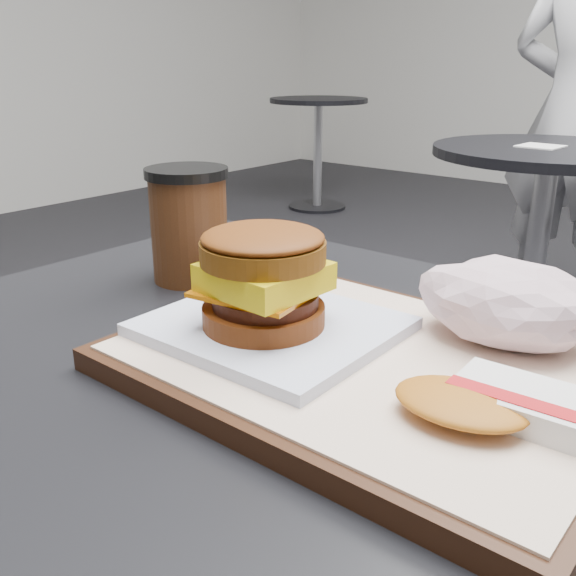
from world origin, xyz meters
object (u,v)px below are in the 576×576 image
Objects in this scene: customer_table at (307,536)px; breakfast_sandwich at (266,290)px; serving_tray at (370,366)px; coffee_cup at (189,222)px; neighbor_table at (542,211)px; crumpled_wrapper at (508,302)px; hash_brown at (496,403)px.

customer_table is 4.15× the size of breakfast_sandwich.
customer_table is 0.20m from serving_tray.
breakfast_sandwich is at bearing -25.97° from coffee_cup.
breakfast_sandwich is 1.72m from neighbor_table.
customer_table is 5.57× the size of crumpled_wrapper.
customer_table is at bearing 171.15° from hash_brown.
neighbor_table is at bearing 101.98° from customer_table.
customer_table is at bearing -18.32° from coffee_cup.
coffee_cup reaches higher than customer_table.
coffee_cup is 1.61m from neighbor_table.
neighbor_table is (-0.32, 1.67, -0.28)m from breakfast_sandwich.
coffee_cup is (-0.35, -0.02, 0.01)m from crumpled_wrapper.
coffee_cup reaches higher than neighbor_table.
customer_table is at bearing 36.97° from breakfast_sandwich.
neighbor_table is at bearing 107.22° from hash_brown.
coffee_cup is (-0.20, 0.10, 0.01)m from breakfast_sandwich.
coffee_cup is 0.17× the size of neighbor_table.
crumpled_wrapper reaches higher than neighbor_table.
crumpled_wrapper reaches higher than customer_table.
hash_brown is at bearing -14.36° from coffee_cup.
neighbor_table is (-0.12, 1.57, -0.29)m from coffee_cup.
hash_brown is 0.13m from crumpled_wrapper.
crumpled_wrapper is at bearing 3.55° from coffee_cup.
hash_brown reaches higher than serving_tray.
neighbor_table is at bearing 107.02° from crumpled_wrapper.
neighbor_table is (-0.52, 1.68, -0.25)m from hash_brown.
breakfast_sandwich reaches higher than neighbor_table.
serving_tray is 0.12m from crumpled_wrapper.
breakfast_sandwich is at bearing -79.11° from neighbor_table.
breakfast_sandwich is 1.54× the size of coffee_cup.
customer_table is at bearing -177.95° from serving_tray.
hash_brown is at bearing -72.78° from neighbor_table.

